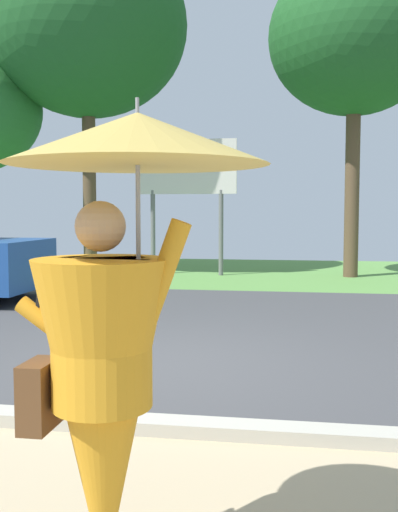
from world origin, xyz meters
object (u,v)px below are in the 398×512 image
(monk_pedestrian, at_px, (112,327))
(tree_left_far, at_px, (355,37))
(roadside_billboard, at_px, (187,177))
(tree_right_mid, at_px, (87,26))

(monk_pedestrian, xyz_separation_m, tree_left_far, (2.19, 12.88, 4.77))
(roadside_billboard, bearing_deg, tree_left_far, 2.01)
(tree_left_far, xyz_separation_m, tree_right_mid, (-6.96, 0.29, 0.69))
(tree_left_far, distance_m, tree_right_mid, 7.00)
(tree_right_mid, bearing_deg, monk_pedestrian, -70.07)
(roadside_billboard, height_order, tree_right_mid, tree_right_mid)
(monk_pedestrian, relative_size, tree_left_far, 0.27)
(tree_right_mid, bearing_deg, roadside_billboard, -8.88)
(roadside_billboard, xyz_separation_m, tree_left_far, (4.18, 0.15, 3.37))
(roadside_billboard, relative_size, tree_left_far, 0.44)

